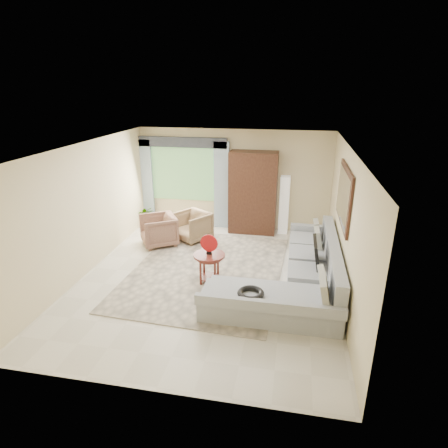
% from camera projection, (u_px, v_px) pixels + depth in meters
% --- Properties ---
extents(ground, '(6.00, 6.00, 0.00)m').
position_uv_depth(ground, '(208.00, 278.00, 7.49)').
color(ground, silver).
rests_on(ground, ground).
extents(area_rug, '(3.20, 4.15, 0.02)m').
position_uv_depth(area_rug, '(207.00, 270.00, 7.80)').
color(area_rug, beige).
rests_on(area_rug, ground).
extents(sectional_sofa, '(2.30, 3.46, 0.90)m').
position_uv_depth(sectional_sofa, '(300.00, 278.00, 6.91)').
color(sectional_sofa, '#A2A6AB').
rests_on(sectional_sofa, ground).
extents(tv_screen, '(0.14, 0.74, 0.48)m').
position_uv_depth(tv_screen, '(316.00, 253.00, 6.92)').
color(tv_screen, black).
rests_on(tv_screen, sectional_sofa).
extents(garden_hose, '(0.43, 0.43, 0.09)m').
position_uv_depth(garden_hose, '(251.00, 293.00, 5.91)').
color(garden_hose, black).
rests_on(garden_hose, sectional_sofa).
extents(coffee_table, '(0.60, 0.60, 0.60)m').
position_uv_depth(coffee_table, '(209.00, 268.00, 7.22)').
color(coffee_table, '#4C1A14').
rests_on(coffee_table, ground).
extents(red_disc, '(0.34, 0.05, 0.34)m').
position_uv_depth(red_disc, '(209.00, 243.00, 7.04)').
color(red_disc, '#B21114').
rests_on(red_disc, coffee_table).
extents(armchair_left, '(1.10, 1.09, 0.73)m').
position_uv_depth(armchair_left, '(159.00, 230.00, 8.95)').
color(armchair_left, '#9C6B55').
rests_on(armchair_left, ground).
extents(armchair_right, '(1.07, 1.07, 0.71)m').
position_uv_depth(armchair_right, '(192.00, 226.00, 9.23)').
color(armchair_right, '#997A53').
rests_on(armchair_right, ground).
extents(potted_plant, '(0.58, 0.54, 0.52)m').
position_uv_depth(potted_plant, '(145.00, 216.00, 10.27)').
color(potted_plant, '#999999').
rests_on(potted_plant, ground).
extents(armoire, '(1.20, 0.55, 2.10)m').
position_uv_depth(armoire, '(253.00, 193.00, 9.52)').
color(armoire, black).
rests_on(armoire, ground).
extents(floor_lamp, '(0.24, 0.24, 1.50)m').
position_uv_depth(floor_lamp, '(284.00, 205.00, 9.54)').
color(floor_lamp, silver).
rests_on(floor_lamp, ground).
extents(window, '(1.80, 0.04, 1.40)m').
position_uv_depth(window, '(184.00, 174.00, 9.97)').
color(window, '#669E59').
rests_on(window, wall_back).
extents(curtain_left, '(0.40, 0.08, 2.30)m').
position_uv_depth(curtain_left, '(146.00, 182.00, 10.16)').
color(curtain_left, '#9EB7CC').
rests_on(curtain_left, ground).
extents(curtain_right, '(0.40, 0.08, 2.30)m').
position_uv_depth(curtain_right, '(221.00, 186.00, 9.79)').
color(curtain_right, '#9EB7CC').
rests_on(curtain_right, ground).
extents(valance, '(2.40, 0.12, 0.26)m').
position_uv_depth(valance, '(181.00, 142.00, 9.60)').
color(valance, '#1E232D').
rests_on(valance, wall_back).
extents(wall_mirror, '(0.05, 1.70, 1.05)m').
position_uv_depth(wall_mirror, '(344.00, 196.00, 6.76)').
color(wall_mirror, black).
rests_on(wall_mirror, wall_right).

